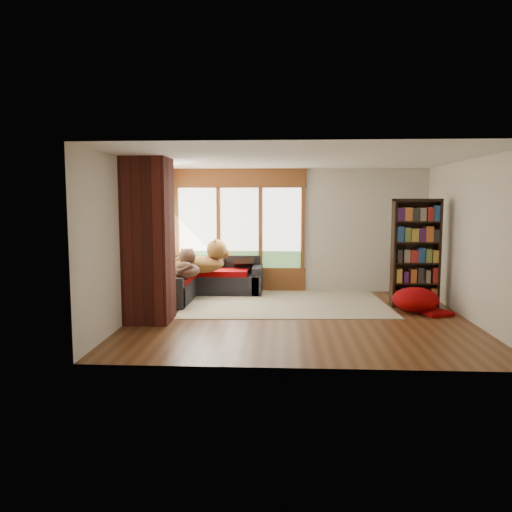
% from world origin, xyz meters
% --- Properties ---
extents(floor, '(5.50, 5.50, 0.00)m').
position_xyz_m(floor, '(0.00, 0.00, 0.00)').
color(floor, '#4D2B15').
rests_on(floor, ground).
extents(ceiling, '(5.50, 5.50, 0.00)m').
position_xyz_m(ceiling, '(0.00, 0.00, 2.60)').
color(ceiling, white).
extents(wall_back, '(5.50, 0.04, 2.60)m').
position_xyz_m(wall_back, '(0.00, 2.50, 1.30)').
color(wall_back, silver).
rests_on(wall_back, ground).
extents(wall_front, '(5.50, 0.04, 2.60)m').
position_xyz_m(wall_front, '(0.00, -2.50, 1.30)').
color(wall_front, silver).
rests_on(wall_front, ground).
extents(wall_left, '(0.04, 5.00, 2.60)m').
position_xyz_m(wall_left, '(-2.75, 0.00, 1.30)').
color(wall_left, silver).
rests_on(wall_left, ground).
extents(wall_right, '(0.04, 5.00, 2.60)m').
position_xyz_m(wall_right, '(2.75, 0.00, 1.30)').
color(wall_right, silver).
rests_on(wall_right, ground).
extents(windows_back, '(2.82, 0.10, 1.90)m').
position_xyz_m(windows_back, '(-1.20, 2.47, 1.35)').
color(windows_back, brown).
rests_on(windows_back, wall_back).
extents(windows_left, '(0.10, 2.62, 1.90)m').
position_xyz_m(windows_left, '(-2.72, 1.20, 1.35)').
color(windows_left, brown).
rests_on(windows_left, wall_left).
extents(roller_blind, '(0.03, 0.72, 0.90)m').
position_xyz_m(roller_blind, '(-2.69, 2.03, 1.75)').
color(roller_blind, '#65794F').
rests_on(roller_blind, wall_left).
extents(brick_chimney, '(0.70, 0.70, 2.60)m').
position_xyz_m(brick_chimney, '(-2.40, -0.35, 1.30)').
color(brick_chimney, '#471914').
rests_on(brick_chimney, ground).
extents(sectional_sofa, '(2.20, 2.20, 0.80)m').
position_xyz_m(sectional_sofa, '(-1.95, 1.70, 0.30)').
color(sectional_sofa, black).
rests_on(sectional_sofa, ground).
extents(area_rug, '(3.93, 3.10, 0.01)m').
position_xyz_m(area_rug, '(-0.24, 1.31, 0.01)').
color(area_rug, white).
rests_on(area_rug, ground).
extents(bookshelf, '(0.84, 0.28, 1.97)m').
position_xyz_m(bookshelf, '(2.14, 1.03, 0.99)').
color(bookshelf, black).
rests_on(bookshelf, ground).
extents(pouf, '(1.04, 1.04, 0.43)m').
position_xyz_m(pouf, '(2.04, 0.56, 0.23)').
color(pouf, '#8F0506').
rests_on(pouf, area_rug).
extents(dog_tan, '(1.11, 0.75, 0.58)m').
position_xyz_m(dog_tan, '(-1.85, 1.56, 0.83)').
color(dog_tan, brown).
rests_on(dog_tan, sectional_sofa).
extents(dog_brindle, '(0.58, 0.87, 0.45)m').
position_xyz_m(dog_brindle, '(-2.06, 0.98, 0.76)').
color(dog_brindle, black).
rests_on(dog_brindle, sectional_sofa).
extents(throw_pillows, '(1.98, 1.68, 0.45)m').
position_xyz_m(throw_pillows, '(-1.92, 1.85, 0.74)').
color(throw_pillows, black).
rests_on(throw_pillows, sectional_sofa).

